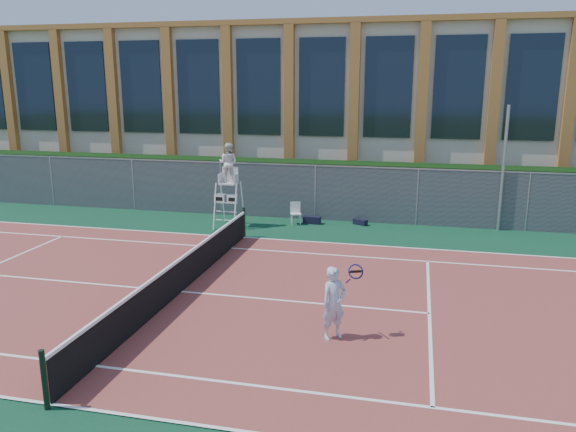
% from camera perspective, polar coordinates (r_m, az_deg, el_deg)
% --- Properties ---
extents(ground, '(120.00, 120.00, 0.00)m').
position_cam_1_polar(ground, '(15.27, -10.81, -7.65)').
color(ground, '#233814').
extents(apron, '(36.00, 20.00, 0.01)m').
position_cam_1_polar(apron, '(16.13, -9.38, -6.42)').
color(apron, '#0D3B27').
rests_on(apron, ground).
extents(tennis_court, '(23.77, 10.97, 0.02)m').
position_cam_1_polar(tennis_court, '(15.26, -10.81, -7.58)').
color(tennis_court, brown).
rests_on(tennis_court, apron).
extents(tennis_net, '(0.10, 11.30, 1.10)m').
position_cam_1_polar(tennis_net, '(15.09, -10.90, -5.75)').
color(tennis_net, black).
rests_on(tennis_net, ground).
extents(fence, '(40.00, 0.06, 2.20)m').
position_cam_1_polar(fence, '(22.99, -2.13, 2.56)').
color(fence, '#595E60').
rests_on(fence, ground).
extents(hedge, '(40.00, 1.40, 2.20)m').
position_cam_1_polar(hedge, '(24.13, -1.39, 3.08)').
color(hedge, black).
rests_on(hedge, ground).
extents(building, '(45.00, 10.60, 8.22)m').
position_cam_1_polar(building, '(31.52, 2.24, 11.08)').
color(building, beige).
rests_on(building, ground).
extents(steel_pole, '(0.12, 0.12, 4.65)m').
position_cam_1_polar(steel_pole, '(22.12, 21.01, 4.47)').
color(steel_pole, '#9EA0A5').
rests_on(steel_pole, ground).
extents(umpire_chair, '(0.91, 1.40, 3.25)m').
position_cam_1_polar(umpire_chair, '(21.42, -6.09, 5.15)').
color(umpire_chair, white).
rests_on(umpire_chair, ground).
extents(plastic_chair, '(0.50, 0.50, 0.86)m').
position_cam_1_polar(plastic_chair, '(21.98, 0.77, 0.49)').
color(plastic_chair, silver).
rests_on(plastic_chair, apron).
extents(sports_bag_near, '(0.69, 0.31, 0.29)m').
position_cam_1_polar(sports_bag_near, '(22.09, 2.44, -0.41)').
color(sports_bag_near, black).
rests_on(sports_bag_near, apron).
extents(sports_bag_far, '(0.60, 0.47, 0.22)m').
position_cam_1_polar(sports_bag_far, '(22.08, 7.35, -0.60)').
color(sports_bag_far, black).
rests_on(sports_bag_far, apron).
extents(tennis_player, '(0.96, 0.77, 1.62)m').
position_cam_1_polar(tennis_player, '(12.18, 4.70, -8.77)').
color(tennis_player, silver).
rests_on(tennis_player, tennis_court).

